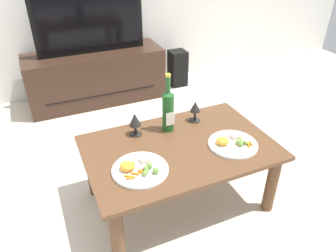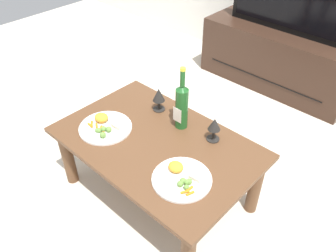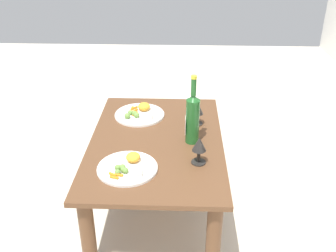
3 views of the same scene
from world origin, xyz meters
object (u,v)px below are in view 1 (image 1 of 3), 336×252
object	(u,v)px
goblet_right	(195,108)
dinner_plate_right	(232,143)
dining_table	(179,156)
goblet_left	(135,121)
dinner_plate_left	(139,169)
wine_bottle	(168,109)
tv_stand	(96,77)
floor_speaker	(178,68)
tv_screen	(89,22)

from	to	relation	value
goblet_right	dinner_plate_right	distance (m)	0.35
dining_table	goblet_right	distance (m)	0.35
dining_table	dinner_plate_right	distance (m)	0.32
goblet_left	dinner_plate_left	bearing A→B (deg)	-105.84
wine_bottle	goblet_right	distance (m)	0.21
dinner_plate_left	wine_bottle	bearing A→B (deg)	45.83
tv_stand	floor_speaker	xyz separation A→B (m)	(0.89, 0.01, -0.06)
floor_speaker	dinner_plate_right	xyz separation A→B (m)	(-0.48, -1.74, 0.25)
tv_stand	dinner_plate_right	bearing A→B (deg)	-76.55
wine_bottle	tv_stand	bearing A→B (deg)	95.72
dining_table	wine_bottle	distance (m)	0.29
floor_speaker	dinner_plate_left	xyz separation A→B (m)	(-1.05, -1.74, 0.25)
tv_screen	dinner_plate_left	distance (m)	1.77
floor_speaker	dinner_plate_left	bearing A→B (deg)	-120.03
tv_stand	dinner_plate_left	distance (m)	1.75
tv_screen	goblet_left	size ratio (longest dim) A/B	6.79
dining_table	dinner_plate_right	world-z (taller)	dinner_plate_right
dining_table	goblet_right	size ratio (longest dim) A/B	7.73
dining_table	wine_bottle	size ratio (longest dim) A/B	2.91
tv_screen	dinner_plate_left	world-z (taller)	tv_screen
floor_speaker	dinner_plate_left	size ratio (longest dim) A/B	1.30
dining_table	goblet_left	world-z (taller)	goblet_left
dining_table	wine_bottle	bearing A→B (deg)	86.91
floor_speaker	dinner_plate_right	world-z (taller)	dinner_plate_right
dining_table	tv_stand	size ratio (longest dim) A/B	0.83
tv_screen	wine_bottle	xyz separation A→B (m)	(0.14, -1.42, -0.21)
floor_speaker	wine_bottle	bearing A→B (deg)	-116.59
goblet_right	dinner_plate_left	size ratio (longest dim) A/B	0.47
goblet_left	dinner_plate_left	size ratio (longest dim) A/B	0.49
tv_screen	goblet_left	world-z (taller)	tv_screen
tv_screen	dinner_plate_left	size ratio (longest dim) A/B	3.35
tv_screen	wine_bottle	size ratio (longest dim) A/B	2.67
goblet_left	goblet_right	distance (m)	0.40
tv_stand	dinner_plate_left	xyz separation A→B (m)	(-0.15, -1.73, 0.19)
tv_stand	dining_table	bearing A→B (deg)	-85.31
floor_speaker	dining_table	bearing A→B (deg)	-114.09
tv_stand	dinner_plate_left	bearing A→B (deg)	-95.08
tv_screen	floor_speaker	size ratio (longest dim) A/B	2.58
tv_stand	goblet_left	size ratio (longest dim) A/B	8.90
tv_screen	dining_table	bearing A→B (deg)	-85.30
wine_bottle	dinner_plate_right	world-z (taller)	wine_bottle
dinner_plate_left	dinner_plate_right	bearing A→B (deg)	0.10
tv_screen	goblet_right	world-z (taller)	tv_screen
wine_bottle	goblet_left	distance (m)	0.21
dining_table	goblet_left	distance (m)	0.34
tv_stand	goblet_left	xyz separation A→B (m)	(-0.06, -1.40, 0.27)
dinner_plate_left	floor_speaker	bearing A→B (deg)	59.02
floor_speaker	tv_stand	bearing A→B (deg)	-178.43
dining_table	goblet_left	xyz separation A→B (m)	(-0.19, 0.22, 0.17)
goblet_left	tv_stand	bearing A→B (deg)	87.58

